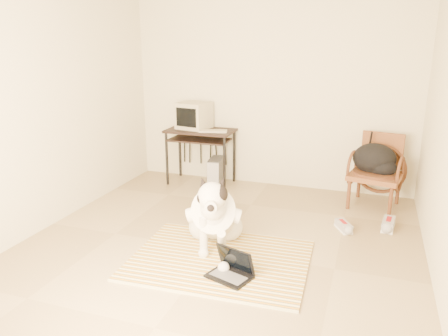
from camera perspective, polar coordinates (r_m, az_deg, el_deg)
The scene contains 15 objects.
floor at distance 4.49m, azimuth -1.07°, elevation -10.65°, with size 4.50×4.50×0.00m, color #9E8861.
wall_back at distance 6.20m, azimuth 6.12°, elevation 9.93°, with size 4.50×4.50×0.00m, color beige.
wall_front at distance 2.15m, azimuth -22.30°, elevation -3.68°, with size 4.50×4.50×0.00m, color beige.
wall_left at distance 5.10m, azimuth -22.98°, elevation 7.33°, with size 4.50×4.50×0.00m, color beige.
rug at distance 4.29m, azimuth -0.58°, elevation -11.89°, with size 1.73×1.35×0.02m.
dog at distance 4.40m, azimuth -1.24°, elevation -6.31°, with size 0.64×1.10×0.86m.
laptop at distance 3.97m, azimuth 1.00°, elevation -13.11°, with size 0.44×0.38×0.26m.
computer_desk at distance 6.29m, azimuth -3.13°, elevation 4.00°, with size 0.96×0.54×0.80m.
crt_monitor at distance 6.35m, azimuth -3.96°, elevation 6.86°, with size 0.49×0.47×0.38m.
desk_keyboard at distance 6.11m, azimuth -1.44°, elevation 4.84°, with size 0.38×0.14×0.03m, color #B5AC8E.
pc_tower at distance 6.35m, azimuth -1.05°, elevation -0.48°, with size 0.23×0.44×0.39m.
rattan_chair at distance 5.81m, azimuth 19.33°, elevation -0.34°, with size 0.71×0.69×0.91m.
backpack at distance 5.76m, azimuth 19.23°, elevation 0.97°, with size 0.54×0.44×0.39m.
sneaker_left at distance 5.08m, azimuth 15.35°, elevation -7.37°, with size 0.22×0.29×0.10m.
sneaker_right at distance 5.27m, azimuth 20.66°, elevation -6.92°, with size 0.16×0.33×0.11m.
Camera 1 is at (1.38, -3.75, 2.05)m, focal length 35.00 mm.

